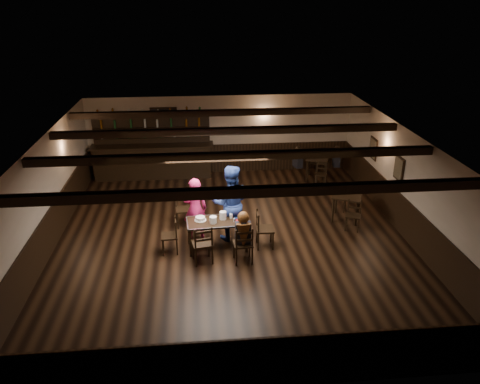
{
  "coord_description": "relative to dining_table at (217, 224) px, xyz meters",
  "views": [
    {
      "loc": [
        -0.8,
        -10.62,
        5.88
      ],
      "look_at": [
        0.22,
        0.2,
        1.23
      ],
      "focal_mm": 35.0,
      "sensor_mm": 36.0,
      "label": 1
    }
  ],
  "objects": [
    {
      "name": "bar_counter",
      "position": [
        -1.93,
        5.13,
        0.06
      ],
      "size": [
        4.1,
        0.7,
        2.2
      ],
      "color": "black",
      "rests_on": "ground"
    },
    {
      "name": "salt_shaker",
      "position": [
        0.41,
        -0.08,
        0.13
      ],
      "size": [
        0.03,
        0.03,
        0.08
      ],
      "primitive_type": "cylinder",
      "color": "silver",
      "rests_on": "dining_table"
    },
    {
      "name": "seated_person",
      "position": [
        0.57,
        -0.72,
        0.19
      ],
      "size": [
        0.36,
        0.54,
        0.88
      ],
      "color": "black",
      "rests_on": "ground"
    },
    {
      "name": "chair_end_right",
      "position": [
        1.1,
        -0.03,
        -0.1
      ],
      "size": [
        0.44,
        0.46,
        0.96
      ],
      "color": "black",
      "rests_on": "ground"
    },
    {
      "name": "plate_stack_b",
      "position": [
        0.15,
        0.08,
        0.19
      ],
      "size": [
        0.17,
        0.17,
        0.2
      ],
      "primitive_type": "cylinder",
      "color": "white",
      "rests_on": "dining_table"
    },
    {
      "name": "room_shell",
      "position": [
        0.41,
        0.45,
        1.08
      ],
      "size": [
        9.02,
        10.02,
        2.71
      ],
      "color": "beige",
      "rests_on": "ground"
    },
    {
      "name": "back_table_a",
      "position": [
        3.65,
        1.26,
        -0.02
      ],
      "size": [
        1.01,
        1.01,
        0.75
      ],
      "color": "black",
      "rests_on": "ground"
    },
    {
      "name": "bg_patron_right",
      "position": [
        4.23,
        4.31,
        0.15
      ],
      "size": [
        0.23,
        0.35,
        0.7
      ],
      "color": "black",
      "rests_on": "ground"
    },
    {
      "name": "pepper_shaker",
      "position": [
        0.44,
        -0.1,
        0.13
      ],
      "size": [
        0.03,
        0.03,
        0.08
      ],
      "primitive_type": "cylinder",
      "color": "#A5A8AD",
      "rests_on": "dining_table"
    },
    {
      "name": "menu_blue",
      "position": [
        0.57,
        0.16,
        0.09
      ],
      "size": [
        0.33,
        0.26,
        0.0
      ],
      "primitive_type": "cube",
      "rotation": [
        0.0,
        0.0,
        0.19
      ],
      "color": "#0F224F",
      "rests_on": "dining_table"
    },
    {
      "name": "tea_light",
      "position": [
        0.09,
        0.12,
        0.11
      ],
      "size": [
        0.04,
        0.04,
        0.06
      ],
      "color": "#A5A8AD",
      "rests_on": "dining_table"
    },
    {
      "name": "chair_far_pushed",
      "position": [
        -0.84,
        1.39,
        -0.11
      ],
      "size": [
        0.49,
        0.47,
        0.95
      ],
      "color": "black",
      "rests_on": "ground"
    },
    {
      "name": "chair_near_left",
      "position": [
        -0.37,
        -0.7,
        -0.1
      ],
      "size": [
        0.53,
        0.51,
        0.97
      ],
      "color": "black",
      "rests_on": "ground"
    },
    {
      "name": "menu_red",
      "position": [
        0.55,
        -0.03,
        0.09
      ],
      "size": [
        0.27,
        0.2,
        0.0
      ],
      "primitive_type": "cube",
      "rotation": [
        0.0,
        0.0,
        -0.09
      ],
      "color": "maroon",
      "rests_on": "dining_table"
    },
    {
      "name": "back_table_b",
      "position": [
        3.6,
        4.39,
        -0.02
      ],
      "size": [
        0.92,
        0.92,
        0.75
      ],
      "color": "black",
      "rests_on": "ground"
    },
    {
      "name": "dining_table",
      "position": [
        0.0,
        0.0,
        0.0
      ],
      "size": [
        1.53,
        0.83,
        0.75
      ],
      "color": "black",
      "rests_on": "ground"
    },
    {
      "name": "ground",
      "position": [
        0.4,
        0.42,
        -0.66
      ],
      "size": [
        10.0,
        10.0,
        0.0
      ],
      "primitive_type": "plane",
      "color": "black",
      "rests_on": "ground"
    },
    {
      "name": "man_blue",
      "position": [
        0.36,
        0.48,
        0.33
      ],
      "size": [
        1.01,
        0.81,
        1.99
      ],
      "primitive_type": "imported",
      "rotation": [
        0.0,
        0.0,
        3.08
      ],
      "color": "navy",
      "rests_on": "ground"
    },
    {
      "name": "chair_near_right",
      "position": [
        0.57,
        -0.78,
        -0.11
      ],
      "size": [
        0.47,
        0.45,
        0.94
      ],
      "color": "black",
      "rests_on": "ground"
    },
    {
      "name": "chair_end_left",
      "position": [
        -1.09,
        -0.09,
        -0.15
      ],
      "size": [
        0.41,
        0.43,
        0.88
      ],
      "color": "black",
      "rests_on": "ground"
    },
    {
      "name": "plate_stack_a",
      "position": [
        -0.1,
        -0.1,
        0.17
      ],
      "size": [
        0.17,
        0.17,
        0.16
      ],
      "primitive_type": "cylinder",
      "color": "white",
      "rests_on": "dining_table"
    },
    {
      "name": "drink_glass",
      "position": [
        0.35,
        0.11,
        0.15
      ],
      "size": [
        0.08,
        0.08,
        0.12
      ],
      "primitive_type": "cylinder",
      "color": "silver",
      "rests_on": "dining_table"
    },
    {
      "name": "bg_patron_left",
      "position": [
        2.92,
        4.33,
        0.16
      ],
      "size": [
        0.31,
        0.4,
        0.72
      ],
      "color": "black",
      "rests_on": "ground"
    },
    {
      "name": "cake",
      "position": [
        -0.41,
        0.06,
        0.13
      ],
      "size": [
        0.29,
        0.29,
        0.09
      ],
      "color": "white",
      "rests_on": "dining_table"
    },
    {
      "name": "woman_pink",
      "position": [
        -0.53,
        0.56,
        0.17
      ],
      "size": [
        0.64,
        0.45,
        1.66
      ],
      "primitive_type": "imported",
      "rotation": [
        0.0,
        0.0,
        3.22
      ],
      "color": "#DE2B4F",
      "rests_on": "ground"
    }
  ]
}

